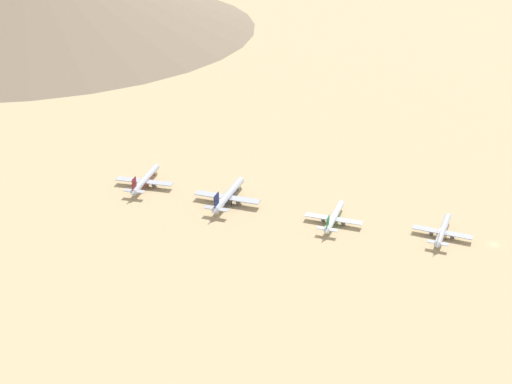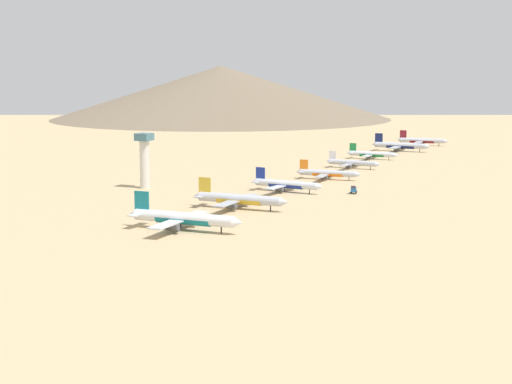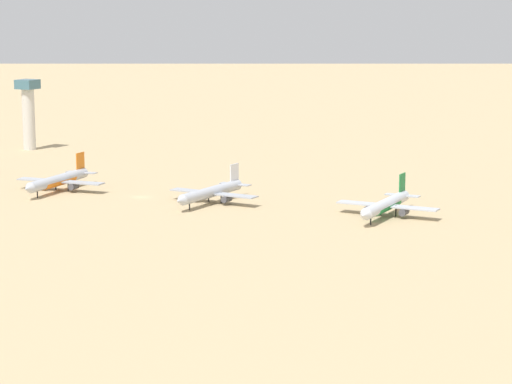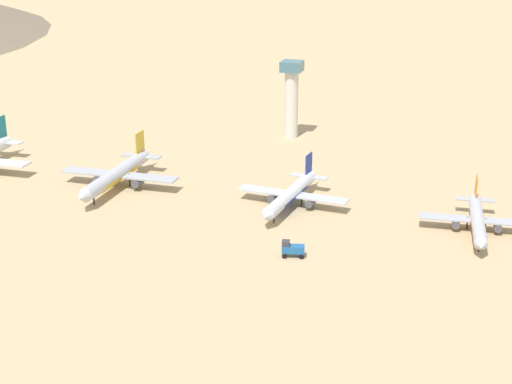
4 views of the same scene
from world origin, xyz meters
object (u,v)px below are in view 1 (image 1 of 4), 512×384
object	(u,v)px
parked_jet_5	(334,217)
parked_jet_6	(228,195)
parked_jet_7	(145,180)
parked_jet_4	(443,230)

from	to	relation	value
parked_jet_5	parked_jet_6	size ratio (longest dim) A/B	0.81
parked_jet_7	parked_jet_6	bearing A→B (deg)	-94.82
parked_jet_5	parked_jet_7	world-z (taller)	parked_jet_7
parked_jet_5	parked_jet_7	size ratio (longest dim) A/B	0.89
parked_jet_5	parked_jet_6	xyz separation A→B (m)	(4.24, 55.77, 0.76)
parked_jet_5	parked_jet_6	bearing A→B (deg)	85.65
parked_jet_6	parked_jet_7	world-z (taller)	parked_jet_6
parked_jet_5	parked_jet_4	bearing A→B (deg)	-86.39
parked_jet_6	parked_jet_4	bearing A→B (deg)	-90.55
parked_jet_5	parked_jet_7	bearing A→B (deg)	85.43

